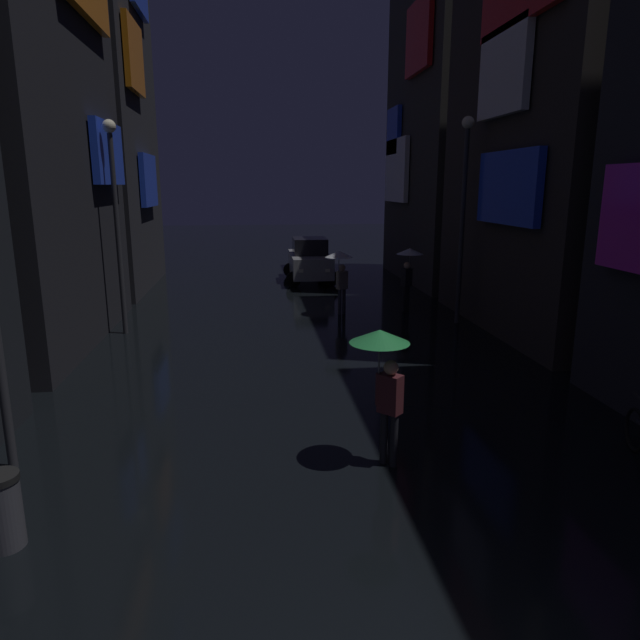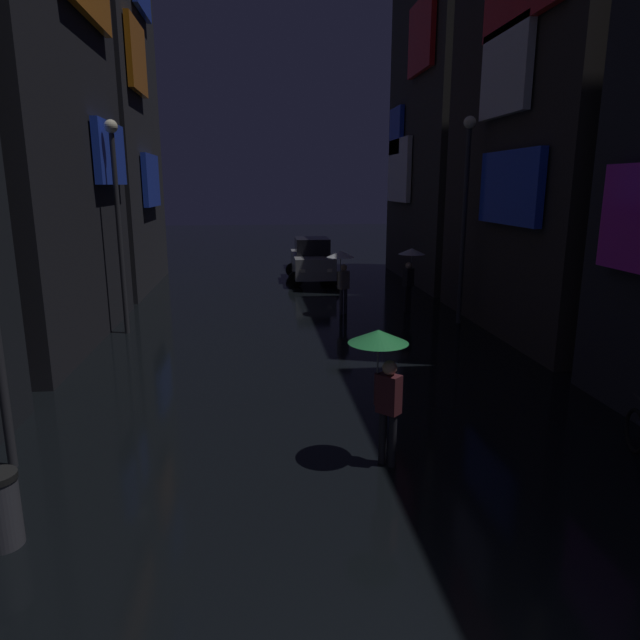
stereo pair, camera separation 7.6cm
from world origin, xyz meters
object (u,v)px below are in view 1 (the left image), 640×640
at_px(pedestrian_near_crossing_clear, 340,265).
at_px(pedestrian_far_right_green, 383,360).
at_px(streetlamp_right_far, 464,199).
at_px(streetlamp_left_far, 115,205).
at_px(pedestrian_foreground_left_clear, 409,262).
at_px(trash_bin, 2,511).
at_px(car_distant, 310,260).

height_order(pedestrian_near_crossing_clear, pedestrian_far_right_green, same).
distance_m(pedestrian_near_crossing_clear, streetlamp_right_far, 4.34).
distance_m(streetlamp_left_far, streetlamp_right_far, 10.00).
bearing_deg(pedestrian_foreground_left_clear, pedestrian_near_crossing_clear, -169.79).
relative_size(pedestrian_near_crossing_clear, streetlamp_left_far, 0.36).
bearing_deg(pedestrian_foreground_left_clear, streetlamp_right_far, -62.17).
relative_size(streetlamp_right_far, trash_bin, 6.59).
height_order(pedestrian_near_crossing_clear, trash_bin, pedestrian_near_crossing_clear).
bearing_deg(trash_bin, pedestrian_far_right_green, 17.33).
bearing_deg(streetlamp_left_far, pedestrian_far_right_green, -57.16).
bearing_deg(car_distant, pedestrian_foreground_left_clear, -67.33).
xyz_separation_m(pedestrian_near_crossing_clear, car_distant, (-0.28, 6.89, -0.74)).
bearing_deg(pedestrian_near_crossing_clear, pedestrian_far_right_green, -95.29).
bearing_deg(pedestrian_far_right_green, pedestrian_near_crossing_clear, 84.71).
height_order(pedestrian_foreground_left_clear, trash_bin, pedestrian_foreground_left_clear).
bearing_deg(pedestrian_foreground_left_clear, pedestrian_far_right_green, -107.43).
xyz_separation_m(pedestrian_foreground_left_clear, pedestrian_near_crossing_clear, (-2.42, -0.44, 0.00)).
bearing_deg(pedestrian_near_crossing_clear, car_distant, 92.32).
distance_m(pedestrian_foreground_left_clear, pedestrian_near_crossing_clear, 2.46).
xyz_separation_m(streetlamp_right_far, trash_bin, (-9.30, -10.28, -3.31)).
relative_size(pedestrian_near_crossing_clear, trash_bin, 2.28).
xyz_separation_m(pedestrian_far_right_green, trash_bin, (-4.88, -1.52, -1.20)).
relative_size(car_distant, streetlamp_right_far, 0.68).
height_order(pedestrian_foreground_left_clear, streetlamp_right_far, streetlamp_right_far).
xyz_separation_m(pedestrian_far_right_green, car_distant, (0.68, 17.19, -0.74)).
xyz_separation_m(streetlamp_left_far, trash_bin, (0.70, -10.17, -3.19)).
relative_size(pedestrian_foreground_left_clear, car_distant, 0.51).
height_order(streetlamp_left_far, streetlamp_right_far, streetlamp_right_far).
height_order(pedestrian_foreground_left_clear, pedestrian_far_right_green, same).
bearing_deg(streetlamp_right_far, car_distant, 113.92).
relative_size(car_distant, streetlamp_left_far, 0.71).
distance_m(car_distant, streetlamp_right_far, 9.67).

